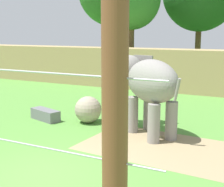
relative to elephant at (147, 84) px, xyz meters
The scene contains 6 objects.
ground_plane 4.89m from the elephant, 103.53° to the right, with size 120.00×120.00×0.00m, color #518938.
dirt_patch 2.44m from the elephant, 43.88° to the right, with size 5.42×3.11×0.01m, color #937F5B.
embankment_wall 8.89m from the elephant, 96.90° to the left, with size 36.00×1.80×2.52m, color tan.
elephant is the anchor object (origin of this frame).
enrichment_ball 2.87m from the elephant, behind, with size 1.05×1.05×1.05m, color gray.
feed_trough 4.59m from the elephant, behind, with size 1.49×0.90×0.44m.
Camera 1 is at (5.04, -6.09, 3.53)m, focal length 52.70 mm.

